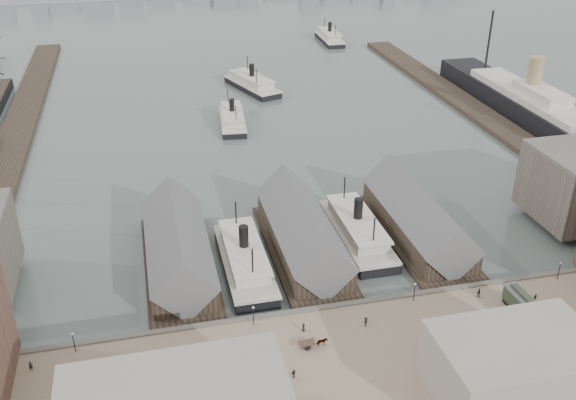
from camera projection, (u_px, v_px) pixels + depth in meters
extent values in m
plane|color=#4B5753|center=(324.00, 299.00, 122.26)|extent=(900.00, 900.00, 0.00)
cube|color=#8C755E|center=(359.00, 365.00, 104.57)|extent=(180.00, 30.00, 2.00)
cube|color=#59544C|center=(333.00, 310.00, 117.25)|extent=(180.00, 1.20, 2.30)
cube|color=#2D231C|center=(16.00, 135.00, 194.06)|extent=(10.00, 220.00, 1.60)
cube|color=#2D231C|center=(472.00, 108.00, 215.47)|extent=(10.00, 180.00, 1.60)
cube|color=#2D231C|center=(180.00, 268.00, 130.42)|extent=(14.00, 42.00, 1.20)
cube|color=#2D231C|center=(178.00, 253.00, 129.84)|extent=(12.00, 36.00, 5.00)
cube|color=#59595B|center=(177.00, 242.00, 128.64)|extent=(12.60, 37.00, 12.60)
cube|color=#2D231C|center=(303.00, 252.00, 135.77)|extent=(14.00, 42.00, 1.20)
cube|color=#2D231C|center=(302.00, 237.00, 135.19)|extent=(12.00, 36.00, 5.00)
cube|color=#59595B|center=(302.00, 227.00, 133.98)|extent=(12.60, 37.00, 12.60)
cube|color=#2D231C|center=(417.00, 238.00, 141.11)|extent=(14.00, 42.00, 1.20)
cube|color=#2D231C|center=(417.00, 223.00, 140.54)|extent=(12.00, 36.00, 5.00)
cube|color=#59595B|center=(418.00, 213.00, 139.33)|extent=(12.60, 37.00, 12.60)
cube|color=gray|center=(515.00, 367.00, 95.55)|extent=(24.00, 16.00, 10.00)
cylinder|color=black|center=(74.00, 343.00, 105.21)|extent=(0.16, 0.16, 3.60)
sphere|color=beige|center=(72.00, 334.00, 104.33)|extent=(0.44, 0.44, 0.44)
cylinder|color=black|center=(254.00, 316.00, 111.38)|extent=(0.16, 0.16, 3.60)
sphere|color=beige|center=(253.00, 308.00, 110.50)|extent=(0.44, 0.44, 0.44)
cylinder|color=black|center=(414.00, 293.00, 117.55)|extent=(0.16, 0.16, 3.60)
sphere|color=beige|center=(415.00, 284.00, 116.67)|extent=(0.44, 0.44, 0.44)
cylinder|color=black|center=(559.00, 271.00, 123.72)|extent=(0.16, 0.16, 3.60)
sphere|color=beige|center=(561.00, 263.00, 122.84)|extent=(0.44, 0.44, 0.44)
cube|color=black|center=(245.00, 265.00, 130.90)|extent=(8.48, 29.68, 1.91)
cube|color=beige|center=(245.00, 259.00, 130.26)|extent=(8.90, 29.68, 0.53)
cube|color=beige|center=(244.00, 253.00, 129.57)|extent=(6.89, 21.20, 2.33)
cube|color=beige|center=(244.00, 247.00, 128.88)|extent=(7.42, 23.32, 0.42)
cylinder|color=black|center=(244.00, 237.00, 127.80)|extent=(1.91, 1.91, 4.77)
cylinder|color=black|center=(236.00, 215.00, 136.12)|extent=(0.32, 0.32, 6.36)
cylinder|color=black|center=(253.00, 263.00, 119.68)|extent=(0.32, 0.32, 6.36)
cube|color=black|center=(357.00, 236.00, 141.05)|extent=(8.60, 30.08, 1.93)
cube|color=beige|center=(357.00, 230.00, 140.40)|extent=(9.03, 30.08, 0.54)
cube|color=beige|center=(357.00, 225.00, 139.70)|extent=(6.98, 21.49, 2.36)
cube|color=beige|center=(358.00, 219.00, 139.00)|extent=(7.52, 23.64, 0.43)
cylinder|color=black|center=(358.00, 209.00, 137.91)|extent=(1.93, 1.93, 4.83)
cylinder|color=black|center=(344.00, 190.00, 146.34)|extent=(0.32, 0.32, 6.45)
cylinder|color=black|center=(374.00, 232.00, 129.68)|extent=(0.32, 0.32, 6.45)
cube|color=black|center=(233.00, 122.00, 203.73)|extent=(9.70, 25.91, 1.63)
cube|color=beige|center=(232.00, 119.00, 203.18)|extent=(10.06, 25.95, 0.45)
cube|color=beige|center=(232.00, 115.00, 202.60)|extent=(7.63, 18.58, 1.99)
cube|color=beige|center=(232.00, 111.00, 202.01)|extent=(8.26, 20.42, 0.36)
cylinder|color=black|center=(232.00, 105.00, 201.08)|extent=(1.63, 1.63, 4.07)
cylinder|color=black|center=(228.00, 98.00, 208.18)|extent=(0.27, 0.27, 5.43)
cylinder|color=black|center=(236.00, 114.00, 194.16)|extent=(0.27, 0.27, 5.43)
cube|color=black|center=(252.00, 87.00, 235.19)|extent=(17.10, 29.69, 1.84)
cube|color=beige|center=(252.00, 84.00, 234.58)|extent=(17.49, 29.82, 0.51)
cube|color=beige|center=(252.00, 80.00, 233.91)|extent=(12.97, 21.47, 2.25)
cube|color=beige|center=(252.00, 76.00, 233.25)|extent=(14.12, 23.57, 0.41)
cylinder|color=black|center=(252.00, 70.00, 232.21)|extent=(1.84, 1.84, 4.60)
cylinder|color=black|center=(247.00, 64.00, 240.22)|extent=(0.31, 0.31, 6.13)
cylinder|color=black|center=(257.00, 78.00, 224.38)|extent=(0.31, 0.31, 6.13)
cube|color=black|center=(329.00, 40.00, 298.98)|extent=(8.52, 27.19, 1.73)
cube|color=beige|center=(330.00, 37.00, 298.40)|extent=(8.90, 27.20, 0.48)
cube|color=beige|center=(330.00, 34.00, 297.78)|extent=(6.84, 19.44, 2.12)
cube|color=beige|center=(330.00, 32.00, 297.15)|extent=(7.38, 21.38, 0.39)
cylinder|color=black|center=(330.00, 27.00, 296.17)|extent=(1.73, 1.73, 4.33)
cylinder|color=black|center=(325.00, 23.00, 303.72)|extent=(0.29, 0.29, 5.78)
cylinder|color=black|center=(335.00, 32.00, 288.79)|extent=(0.29, 0.29, 5.78)
cube|color=black|center=(528.00, 109.00, 207.84)|extent=(13.84, 101.17, 6.39)
cube|color=beige|center=(531.00, 96.00, 205.86)|extent=(11.71, 58.57, 2.13)
cube|color=beige|center=(542.00, 93.00, 200.04)|extent=(8.52, 21.30, 3.19)
cylinder|color=tan|center=(535.00, 74.00, 202.40)|extent=(4.69, 4.69, 10.65)
cube|color=black|center=(523.00, 314.00, 114.18)|extent=(2.78, 9.72, 0.81)
cube|color=#2A3627|center=(525.00, 306.00, 113.38)|extent=(2.90, 10.23, 2.64)
cube|color=#59595B|center=(526.00, 300.00, 112.69)|extent=(3.12, 10.64, 0.30)
imported|color=black|center=(85.00, 379.00, 99.25)|extent=(1.72, 1.65, 1.49)
cube|color=#3F2D21|center=(68.00, 386.00, 97.77)|extent=(2.99, 2.43, 0.25)
cylinder|color=black|center=(71.00, 390.00, 97.44)|extent=(1.04, 0.52, 1.10)
cylinder|color=black|center=(67.00, 385.00, 98.42)|extent=(1.04, 0.52, 1.10)
imported|color=black|center=(322.00, 342.00, 106.96)|extent=(1.83, 0.91, 1.51)
cube|color=#3F2D21|center=(307.00, 343.00, 106.48)|extent=(2.67, 1.63, 0.25)
cylinder|color=black|center=(308.00, 348.00, 106.03)|extent=(1.10, 0.14, 1.10)
cylinder|color=black|center=(306.00, 342.00, 107.25)|extent=(1.10, 0.14, 1.10)
imported|color=black|center=(480.00, 357.00, 103.76)|extent=(1.62, 1.82, 1.63)
cube|color=#3F2D21|center=(466.00, 360.00, 102.84)|extent=(2.80, 1.89, 0.25)
cylinder|color=black|center=(469.00, 365.00, 102.43)|extent=(1.10, 0.25, 1.10)
cylinder|color=black|center=(463.00, 359.00, 103.57)|extent=(1.10, 0.25, 1.10)
imported|color=black|center=(31.00, 366.00, 101.72)|extent=(0.77, 0.71, 1.72)
imported|color=black|center=(265.00, 345.00, 106.19)|extent=(0.81, 1.14, 1.60)
imported|color=black|center=(294.00, 374.00, 100.26)|extent=(1.05, 0.66, 1.67)
imported|color=black|center=(304.00, 327.00, 110.35)|extent=(0.64, 0.86, 1.59)
imported|color=black|center=(449.00, 356.00, 103.99)|extent=(0.58, 0.68, 1.58)
imported|color=black|center=(478.00, 293.00, 119.05)|extent=(1.11, 1.05, 1.82)
imported|color=black|center=(510.00, 337.00, 108.03)|extent=(0.76, 1.12, 1.60)
imported|color=black|center=(535.00, 298.00, 117.89)|extent=(0.99, 0.64, 1.57)
imported|color=black|center=(366.00, 322.00, 111.59)|extent=(1.13, 0.66, 1.73)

